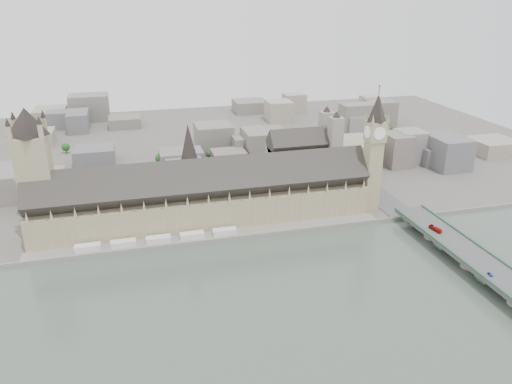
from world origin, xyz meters
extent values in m
plane|color=#595651|center=(0.00, 0.00, 0.00)|extent=(900.00, 900.00, 0.00)
cube|color=slate|center=(0.00, -15.00, 1.50)|extent=(600.00, 1.50, 3.00)
cube|color=slate|center=(0.00, -7.50, 1.00)|extent=(270.00, 15.00, 2.00)
cube|color=silver|center=(-90.00, -7.00, 4.00)|extent=(18.00, 7.00, 4.00)
cube|color=silver|center=(-65.00, -7.00, 4.00)|extent=(18.00, 7.00, 4.00)
cube|color=silver|center=(-40.00, -7.00, 4.00)|extent=(18.00, 7.00, 4.00)
cube|color=silver|center=(-15.00, -7.00, 4.00)|extent=(18.00, 7.00, 4.00)
cube|color=silver|center=(10.00, -7.00, 4.00)|extent=(18.00, 7.00, 4.00)
cube|color=tan|center=(0.00, 20.00, 12.50)|extent=(265.00, 40.00, 25.00)
cube|color=#2A2725|center=(0.00, 20.00, 35.08)|extent=(265.00, 40.73, 40.73)
cube|color=tan|center=(138.00, 8.00, 31.00)|extent=(12.00, 12.00, 62.00)
cube|color=gray|center=(138.00, 8.00, 70.00)|extent=(14.00, 14.00, 16.00)
cylinder|color=white|center=(145.20, 8.00, 70.00)|extent=(0.60, 10.00, 10.00)
cylinder|color=white|center=(130.80, 8.00, 70.00)|extent=(0.60, 10.00, 10.00)
cylinder|color=white|center=(138.00, 15.20, 70.00)|extent=(10.00, 0.60, 10.00)
cylinder|color=white|center=(138.00, 0.80, 70.00)|extent=(10.00, 0.60, 10.00)
cone|color=#282220|center=(138.00, 8.00, 89.00)|extent=(17.00, 17.00, 22.00)
cylinder|color=gold|center=(138.00, 8.00, 103.00)|extent=(1.00, 1.00, 6.00)
sphere|color=gold|center=(138.00, 8.00, 106.50)|extent=(2.00, 2.00, 2.00)
cone|color=gray|center=(144.50, 14.50, 82.00)|extent=(2.40, 2.40, 8.00)
cone|color=gray|center=(131.50, 14.50, 82.00)|extent=(2.40, 2.40, 8.00)
cone|color=gray|center=(144.50, 1.50, 82.00)|extent=(2.40, 2.40, 8.00)
cone|color=gray|center=(131.50, 1.50, 82.00)|extent=(2.40, 2.40, 8.00)
cube|color=tan|center=(-122.00, 26.00, 40.00)|extent=(23.00, 23.00, 80.00)
cone|color=#282220|center=(-122.00, 26.00, 90.00)|extent=(30.00, 30.00, 20.00)
cylinder|color=gray|center=(-10.00, 26.00, 43.00)|extent=(12.00, 12.00, 20.00)
cone|color=#282220|center=(-10.00, 26.00, 67.00)|extent=(13.00, 13.00, 28.00)
cube|color=#474749|center=(162.00, -87.50, 5.12)|extent=(25.00, 325.00, 10.25)
cube|color=gray|center=(105.00, 95.00, 17.00)|extent=(60.00, 28.00, 34.00)
cube|color=#2A2725|center=(105.00, 95.00, 39.00)|extent=(60.00, 28.28, 28.28)
cube|color=gray|center=(137.00, 107.00, 32.00)|extent=(12.00, 12.00, 64.00)
cube|color=gray|center=(137.00, 83.00, 32.00)|extent=(12.00, 12.00, 64.00)
imported|color=#9F1512|center=(158.08, -57.96, 11.84)|extent=(4.26, 11.66, 3.17)
imported|color=#192DA4|center=(155.35, -121.43, 11.01)|extent=(2.61, 4.74, 1.53)
imported|color=gray|center=(168.75, 59.32, 11.07)|extent=(3.15, 5.96, 1.65)
camera|label=1|loc=(-53.82, -343.30, 174.55)|focal=35.00mm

